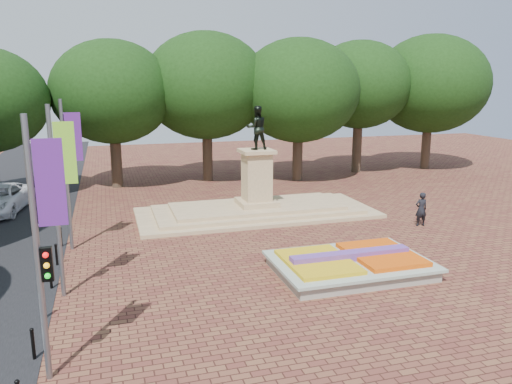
% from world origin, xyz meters
% --- Properties ---
extents(ground, '(90.00, 90.00, 0.00)m').
position_xyz_m(ground, '(0.00, 0.00, 0.00)').
color(ground, brown).
rests_on(ground, ground).
extents(flower_bed, '(6.30, 4.30, 0.91)m').
position_xyz_m(flower_bed, '(1.03, -2.00, 0.38)').
color(flower_bed, gray).
rests_on(flower_bed, ground).
extents(monument, '(14.00, 6.00, 6.40)m').
position_xyz_m(monument, '(0.00, 8.00, 0.88)').
color(monument, tan).
rests_on(monument, ground).
extents(tree_row_back, '(44.80, 8.80, 10.43)m').
position_xyz_m(tree_row_back, '(2.33, 18.00, 6.67)').
color(tree_row_back, '#34281C').
rests_on(tree_row_back, ground).
extents(banner_poles, '(0.88, 11.17, 7.00)m').
position_xyz_m(banner_poles, '(-10.08, -1.31, 3.88)').
color(banner_poles, slate).
rests_on(banner_poles, ground).
extents(bollard_row, '(0.12, 13.12, 0.98)m').
position_xyz_m(bollard_row, '(-10.70, -1.50, 0.53)').
color(bollard_row, black).
rests_on(bollard_row, ground).
extents(pedestrian, '(0.72, 0.50, 1.88)m').
position_xyz_m(pedestrian, '(7.90, 3.09, 0.94)').
color(pedestrian, black).
rests_on(pedestrian, ground).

